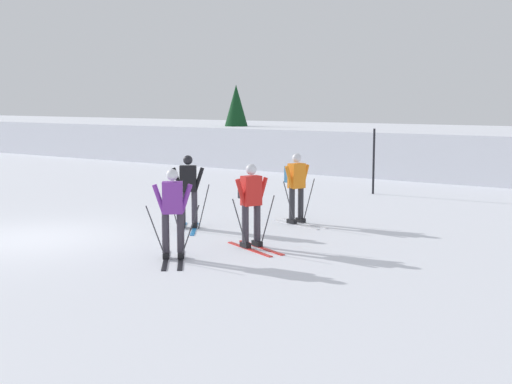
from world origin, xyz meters
The scene contains 8 objects.
ground_plane centered at (0.00, 0.00, 0.00)m, with size 120.00×120.00×0.00m, color white.
far_snow_ridge centered at (0.00, 19.31, 0.88)m, with size 80.00×9.55×1.75m, color white.
skier_purple centered at (3.74, 0.31, 0.95)m, with size 1.30×1.47×1.71m.
skier_black centered at (1.97, 2.86, 0.92)m, with size 1.23×1.52×1.71m.
skier_orange centered at (3.72, 4.80, 0.96)m, with size 1.64×0.96×1.71m.
skier_red centered at (4.38, 1.95, 0.96)m, with size 1.61×0.98×1.71m.
trail_marker_pole centered at (3.03, 10.73, 1.04)m, with size 0.07×0.07×2.08m, color black.
conifer_far_left centered at (-6.78, 16.78, 2.24)m, with size 1.60×1.60×3.68m.
Camera 1 is at (12.23, -9.31, 2.99)m, focal length 48.19 mm.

